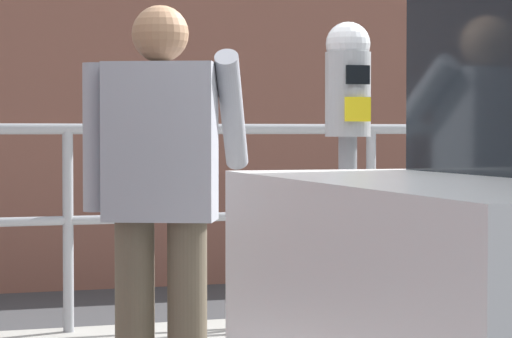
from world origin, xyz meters
TOP-DOWN VIEW (x-y plane):
  - parking_meter at (-0.25, 0.25)m, footprint 0.17×0.18m
  - pedestrian_at_meter at (-0.91, 0.49)m, footprint 0.71×0.47m
  - background_railing at (0.00, 2.67)m, footprint 24.06×0.06m
  - backdrop_wall at (0.00, 5.63)m, footprint 32.00×0.50m

SIDE VIEW (x-z plane):
  - background_railing at x=0.00m, z-range 0.39..1.56m
  - pedestrian_at_meter at x=-0.91m, z-range 0.25..1.85m
  - parking_meter at x=-0.25m, z-range 0.49..2.03m
  - backdrop_wall at x=0.00m, z-range 0.00..2.66m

